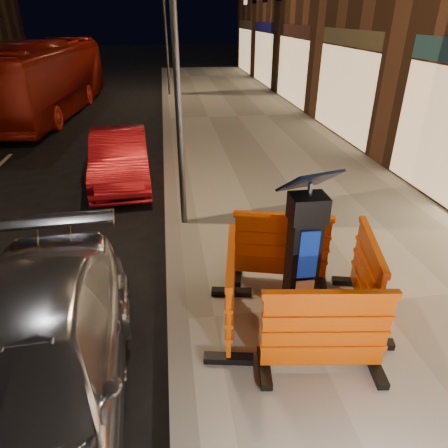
{
  "coord_description": "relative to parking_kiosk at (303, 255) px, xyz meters",
  "views": [
    {
      "loc": [
        0.04,
        -4.4,
        3.98
      ],
      "look_at": [
        0.8,
        1.0,
        1.1
      ],
      "focal_mm": 32.0,
      "sensor_mm": 36.0,
      "label": 1
    }
  ],
  "objects": [
    {
      "name": "ground_plane",
      "position": [
        -1.67,
        0.19,
        -1.21
      ],
      "size": [
        120.0,
        120.0,
        0.0
      ],
      "primitive_type": "plane",
      "color": "black",
      "rests_on": "ground"
    },
    {
      "name": "sidewalk",
      "position": [
        1.33,
        0.19,
        -1.14
      ],
      "size": [
        6.0,
        60.0,
        0.15
      ],
      "primitive_type": "cube",
      "color": "gray",
      "rests_on": "ground"
    },
    {
      "name": "kerb",
      "position": [
        -1.67,
        0.19,
        -1.14
      ],
      "size": [
        0.3,
        60.0,
        0.15
      ],
      "primitive_type": "cube",
      "color": "slate",
      "rests_on": "ground"
    },
    {
      "name": "parking_kiosk",
      "position": [
        0.0,
        0.0,
        0.0
      ],
      "size": [
        0.8,
        0.8,
        2.12
      ],
      "primitive_type": "cube",
      "rotation": [
        0.0,
        0.0,
        -0.22
      ],
      "color": "black",
      "rests_on": "sidewalk"
    },
    {
      "name": "barrier_front",
      "position": [
        0.0,
        -0.95,
        -0.47
      ],
      "size": [
        1.59,
        0.82,
        1.18
      ],
      "primitive_type": "cube",
      "rotation": [
        0.0,
        0.0,
        -0.13
      ],
      "color": "#E25006",
      "rests_on": "sidewalk"
    },
    {
      "name": "barrier_back",
      "position": [
        0.0,
        0.95,
        -0.47
      ],
      "size": [
        1.63,
        1.01,
        1.18
      ],
      "primitive_type": "cube",
      "rotation": [
        0.0,
        0.0,
        -0.27
      ],
      "color": "#E25006",
      "rests_on": "sidewalk"
    },
    {
      "name": "barrier_kerbside",
      "position": [
        -0.95,
        0.0,
        -0.47
      ],
      "size": [
        0.89,
        1.61,
        1.18
      ],
      "primitive_type": "cube",
      "rotation": [
        0.0,
        0.0,
        1.39
      ],
      "color": "#E25006",
      "rests_on": "sidewalk"
    },
    {
      "name": "barrier_bldgside",
      "position": [
        0.95,
        0.0,
        -0.47
      ],
      "size": [
        0.99,
        1.63,
        1.18
      ],
      "primitive_type": "cube",
      "rotation": [
        0.0,
        0.0,
        1.32
      ],
      "color": "#E25006",
      "rests_on": "sidewalk"
    },
    {
      "name": "car_silver",
      "position": [
        -3.22,
        -1.12,
        -1.21
      ],
      "size": [
        2.29,
        5.07,
        1.44
      ],
      "primitive_type": "imported",
      "rotation": [
        0.0,
        0.0,
        0.06
      ],
      "color": "#B1B1B6",
      "rests_on": "ground"
    },
    {
      "name": "car_red",
      "position": [
        -2.92,
        6.06,
        -1.21
      ],
      "size": [
        1.7,
        4.11,
        1.32
      ],
      "primitive_type": "imported",
      "rotation": [
        0.0,
        0.0,
        0.08
      ],
      "color": "#AB111B",
      "rests_on": "ground"
    },
    {
      "name": "bus_doubledecker",
      "position": [
        -6.72,
        14.74,
        -1.21
      ],
      "size": [
        3.4,
        11.07,
        3.04
      ],
      "primitive_type": "imported",
      "rotation": [
        0.0,
        0.0,
        -0.08
      ],
      "color": "maroon",
      "rests_on": "ground"
    },
    {
      "name": "street_lamp_mid",
      "position": [
        -1.42,
        3.19,
        1.94
      ],
      "size": [
        0.12,
        0.12,
        6.0
      ],
      "primitive_type": "cylinder",
      "color": "#3F3F44",
      "rests_on": "sidewalk"
    },
    {
      "name": "street_lamp_far",
      "position": [
        -1.42,
        18.19,
        1.94
      ],
      "size": [
        0.12,
        0.12,
        6.0
      ],
      "primitive_type": "cylinder",
      "color": "#3F3F44",
      "rests_on": "sidewalk"
    }
  ]
}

